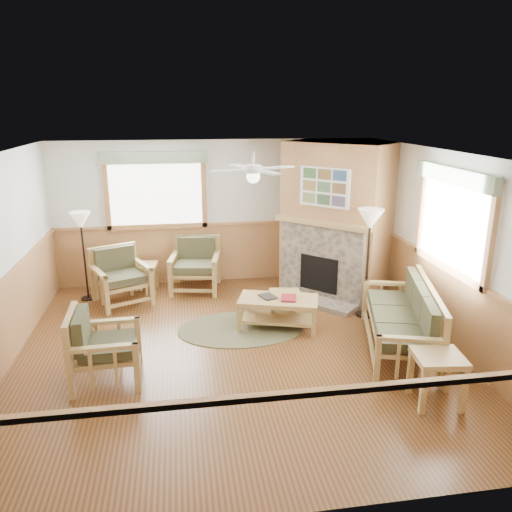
{
  "coord_description": "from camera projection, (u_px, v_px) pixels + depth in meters",
  "views": [
    {
      "loc": [
        -0.7,
        -6.28,
        3.28
      ],
      "look_at": [
        0.4,
        0.7,
        1.15
      ],
      "focal_mm": 35.0,
      "sensor_mm": 36.0,
      "label": 1
    }
  ],
  "objects": [
    {
      "name": "footstool",
      "position": [
        285.0,
        305.0,
        8.01
      ],
      "size": [
        0.55,
        0.55,
        0.42
      ],
      "primitive_type": null,
      "rotation": [
        0.0,
        0.0,
        -0.15
      ],
      "color": "tan",
      "rests_on": "floor"
    },
    {
      "name": "window_back",
      "position": [
        153.0,
        150.0,
        8.9
      ],
      "size": [
        1.9,
        0.16,
        1.5
      ],
      "primitive_type": null,
      "color": "white",
      "rests_on": "wall_back"
    },
    {
      "name": "wall_back",
      "position": [
        216.0,
        212.0,
        9.44
      ],
      "size": [
        6.0,
        0.02,
        2.7
      ],
      "primitive_type": "cube",
      "color": "silver",
      "rests_on": "floor"
    },
    {
      "name": "wainscot",
      "position": [
        235.0,
        314.0,
        6.83
      ],
      "size": [
        6.0,
        6.0,
        1.1
      ],
      "primitive_type": null,
      "color": "#A57243",
      "rests_on": "floor"
    },
    {
      "name": "floor",
      "position": [
        236.0,
        350.0,
        6.99
      ],
      "size": [
        6.0,
        6.0,
        0.01
      ],
      "primitive_type": "cube",
      "color": "brown",
      "rests_on": "ground"
    },
    {
      "name": "coffee_table",
      "position": [
        278.0,
        313.0,
        7.64
      ],
      "size": [
        1.32,
        0.93,
        0.48
      ],
      "primitive_type": null,
      "rotation": [
        0.0,
        0.0,
        -0.3
      ],
      "color": "tan",
      "rests_on": "floor"
    },
    {
      "name": "window_right",
      "position": [
        460.0,
        166.0,
        6.52
      ],
      "size": [
        0.16,
        1.9,
        1.5
      ],
      "primitive_type": null,
      "color": "white",
      "rests_on": "wall_right"
    },
    {
      "name": "ceiling_fan",
      "position": [
        253.0,
        155.0,
        6.55
      ],
      "size": [
        1.59,
        1.59,
        0.36
      ],
      "primitive_type": null,
      "rotation": [
        0.0,
        0.0,
        0.35
      ],
      "color": "white",
      "rests_on": "ceiling"
    },
    {
      "name": "end_table_chairs",
      "position": [
        144.0,
        278.0,
        9.12
      ],
      "size": [
        0.52,
        0.5,
        0.53
      ],
      "primitive_type": null,
      "rotation": [
        0.0,
        0.0,
        -0.1
      ],
      "color": "tan",
      "rests_on": "floor"
    },
    {
      "name": "floor_lamp_left",
      "position": [
        84.0,
        256.0,
        8.61
      ],
      "size": [
        0.44,
        0.44,
        1.58
      ],
      "primitive_type": null,
      "rotation": [
        0.0,
        0.0,
        0.26
      ],
      "color": "black",
      "rests_on": "floor"
    },
    {
      "name": "book_red",
      "position": [
        289.0,
        297.0,
        7.54
      ],
      "size": [
        0.29,
        0.34,
        0.03
      ],
      "primitive_type": "cube",
      "rotation": [
        0.0,
        0.0,
        -0.25
      ],
      "color": "maroon",
      "rests_on": "coffee_table"
    },
    {
      "name": "ceiling",
      "position": [
        233.0,
        155.0,
        6.21
      ],
      "size": [
        6.0,
        6.0,
        0.01
      ],
      "primitive_type": "cube",
      "color": "white",
      "rests_on": "floor"
    },
    {
      "name": "armchair_left",
      "position": [
        106.0,
        346.0,
        6.12
      ],
      "size": [
        0.85,
        0.85,
        0.92
      ],
      "primitive_type": null,
      "rotation": [
        0.0,
        0.0,
        1.61
      ],
      "color": "tan",
      "rests_on": "floor"
    },
    {
      "name": "wall_right",
      "position": [
        445.0,
        248.0,
        7.05
      ],
      "size": [
        0.02,
        6.0,
        2.7
      ],
      "primitive_type": "cube",
      "color": "silver",
      "rests_on": "floor"
    },
    {
      "name": "floor_lamp_right",
      "position": [
        368.0,
        264.0,
        7.9
      ],
      "size": [
        0.43,
        0.43,
        1.77
      ],
      "primitive_type": null,
      "rotation": [
        0.0,
        0.0,
        0.06
      ],
      "color": "black",
      "rests_on": "floor"
    },
    {
      "name": "fireplace",
      "position": [
        336.0,
        219.0,
        8.85
      ],
      "size": [
        3.11,
        3.11,
        2.7
      ],
      "primitive_type": null,
      "rotation": [
        0.0,
        0.0,
        -0.79
      ],
      "color": "#A57243",
      "rests_on": "floor"
    },
    {
      "name": "book_dark",
      "position": [
        268.0,
        296.0,
        7.61
      ],
      "size": [
        0.28,
        0.32,
        0.02
      ],
      "primitive_type": "cube",
      "rotation": [
        0.0,
        0.0,
        0.36
      ],
      "color": "#272621",
      "rests_on": "coffee_table"
    },
    {
      "name": "end_table_sofa",
      "position": [
        436.0,
        379.0,
        5.67
      ],
      "size": [
        0.6,
        0.58,
        0.6
      ],
      "primitive_type": null,
      "rotation": [
        0.0,
        0.0,
        -0.12
      ],
      "color": "tan",
      "rests_on": "floor"
    },
    {
      "name": "wall_front",
      "position": [
        280.0,
        372.0,
        3.77
      ],
      "size": [
        6.0,
        0.02,
        2.7
      ],
      "primitive_type": "cube",
      "color": "silver",
      "rests_on": "floor"
    },
    {
      "name": "armchair_back_left",
      "position": [
        121.0,
        277.0,
        8.55
      ],
      "size": [
        1.12,
        1.12,
        0.95
      ],
      "primitive_type": null,
      "rotation": [
        0.0,
        0.0,
        0.43
      ],
      "color": "tan",
      "rests_on": "floor"
    },
    {
      "name": "armchair_back_right",
      "position": [
        195.0,
        265.0,
        9.15
      ],
      "size": [
        0.99,
        0.99,
        0.96
      ],
      "primitive_type": null,
      "rotation": [
        0.0,
        0.0,
        -0.17
      ],
      "color": "tan",
      "rests_on": "floor"
    },
    {
      "name": "braided_rug",
      "position": [
        241.0,
        328.0,
        7.65
      ],
      "size": [
        2.07,
        2.07,
        0.01
      ],
      "primitive_type": "cylinder",
      "rotation": [
        0.0,
        0.0,
        0.06
      ],
      "color": "brown",
      "rests_on": "floor"
    },
    {
      "name": "sofa",
      "position": [
        399.0,
        318.0,
        6.89
      ],
      "size": [
        2.19,
        1.38,
        0.94
      ],
      "primitive_type": null,
      "rotation": [
        0.0,
        0.0,
        -1.86
      ],
      "color": "tan",
      "rests_on": "floor"
    }
  ]
}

